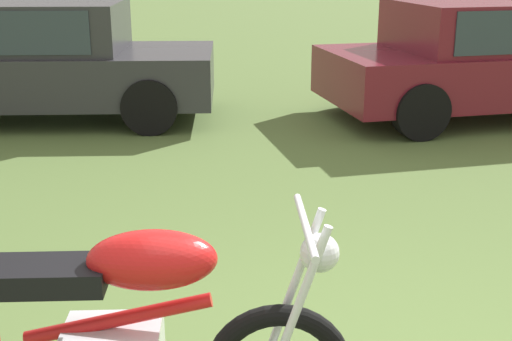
# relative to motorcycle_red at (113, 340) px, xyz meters

# --- Properties ---
(motorcycle_red) EXTENTS (2.04, 0.64, 1.02)m
(motorcycle_red) POSITION_rel_motorcycle_red_xyz_m (0.00, 0.00, 0.00)
(motorcycle_red) COLOR black
(motorcycle_red) RESTS_ON ground
(car_charcoal) EXTENTS (4.55, 1.88, 1.43)m
(car_charcoal) POSITION_rel_motorcycle_red_xyz_m (-2.14, 5.99, 0.35)
(car_charcoal) COLOR #2D2D33
(car_charcoal) RESTS_ON ground
(car_burgundy) EXTENTS (4.79, 2.64, 1.43)m
(car_burgundy) POSITION_rel_motorcycle_red_xyz_m (3.94, 5.90, 0.31)
(car_burgundy) COLOR maroon
(car_burgundy) RESTS_ON ground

